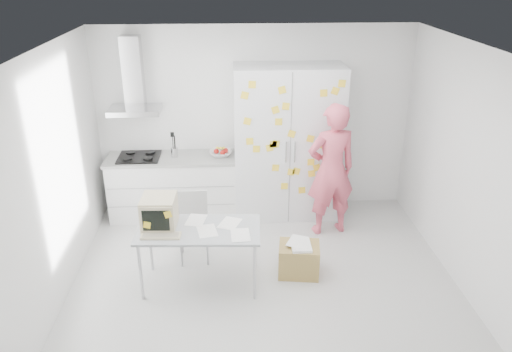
{
  "coord_description": "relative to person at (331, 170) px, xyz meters",
  "views": [
    {
      "loc": [
        -0.37,
        -4.93,
        3.51
      ],
      "look_at": [
        -0.06,
        0.63,
        1.06
      ],
      "focal_mm": 35.0,
      "sensor_mm": 36.0,
      "label": 1
    }
  ],
  "objects": [
    {
      "name": "desk",
      "position": [
        -1.98,
        -1.1,
        -0.09
      ],
      "size": [
        1.4,
        0.75,
        1.09
      ],
      "rotation": [
        0.0,
        0.0,
        -0.05
      ],
      "color": "#A6ACB1",
      "rests_on": "ground"
    },
    {
      "name": "walls",
      "position": [
        -0.97,
        -0.38,
        0.43
      ],
      "size": [
        4.52,
        4.01,
        2.7
      ],
      "color": "white",
      "rests_on": "ground"
    },
    {
      "name": "floor",
      "position": [
        -0.97,
        -1.1,
        -0.93
      ],
      "size": [
        4.5,
        4.0,
        0.02
      ],
      "primitive_type": "cube",
      "color": "silver",
      "rests_on": "ground"
    },
    {
      "name": "counter_run",
      "position": [
        -2.17,
        0.6,
        -0.45
      ],
      "size": [
        1.84,
        0.63,
        1.28
      ],
      "color": "white",
      "rests_on": "ground"
    },
    {
      "name": "ceiling",
      "position": [
        -0.97,
        -1.1,
        1.78
      ],
      "size": [
        4.5,
        4.0,
        0.02
      ],
      "primitive_type": "cube",
      "color": "white",
      "rests_on": "walls"
    },
    {
      "name": "range_hood",
      "position": [
        -2.62,
        0.74,
        1.04
      ],
      "size": [
        0.7,
        0.48,
        1.01
      ],
      "color": "silver",
      "rests_on": "walls"
    },
    {
      "name": "cardboard_box",
      "position": [
        -0.54,
        -1.0,
        -0.72
      ],
      "size": [
        0.53,
        0.45,
        0.42
      ],
      "rotation": [
        0.0,
        0.0,
        -0.14
      ],
      "color": "#A78A48",
      "rests_on": "ground"
    },
    {
      "name": "tall_cabinet",
      "position": [
        -0.52,
        0.57,
        0.18
      ],
      "size": [
        1.5,
        0.68,
        2.2
      ],
      "color": "silver",
      "rests_on": "ground"
    },
    {
      "name": "person",
      "position": [
        0.0,
        0.0,
        0.0
      ],
      "size": [
        0.75,
        0.57,
        1.84
      ],
      "primitive_type": "imported",
      "rotation": [
        0.0,
        0.0,
        3.35
      ],
      "color": "#E0576C",
      "rests_on": "ground"
    },
    {
      "name": "chair",
      "position": [
        -1.82,
        -0.54,
        -0.43
      ],
      "size": [
        0.42,
        0.42,
        0.87
      ],
      "rotation": [
        0.0,
        0.0,
        0.07
      ],
      "color": "#A9A9A7",
      "rests_on": "ground"
    }
  ]
}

